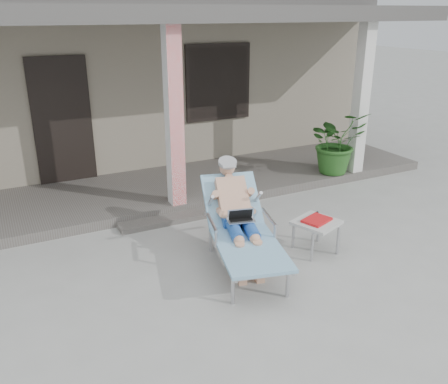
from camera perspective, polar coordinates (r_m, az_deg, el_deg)
ground at (r=5.66m, az=2.51°, el=-10.07°), size 60.00×60.00×0.00m
house at (r=11.05m, az=-14.42°, el=13.82°), size 10.40×5.40×3.30m
porch_deck at (r=8.12m, az=-7.81°, el=0.27°), size 10.00×2.00×0.15m
porch_overhang at (r=7.56m, az=-8.73°, el=19.76°), size 10.00×2.30×2.85m
porch_step at (r=7.13m, az=-4.73°, el=-2.93°), size 2.00×0.30×0.07m
lounger at (r=5.67m, az=1.92°, el=-1.45°), size 1.13×1.95×1.23m
side_table at (r=6.15m, az=11.04°, el=-3.79°), size 0.65×0.65×0.45m
potted_palm at (r=8.78m, az=13.36°, el=5.87°), size 1.12×1.01×1.13m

